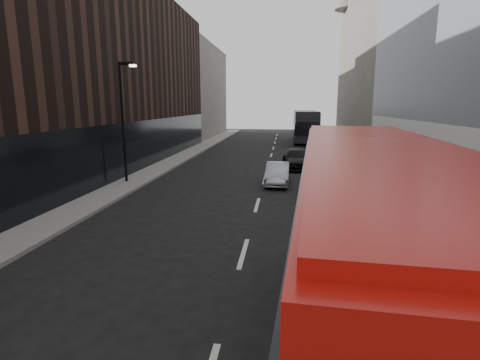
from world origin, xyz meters
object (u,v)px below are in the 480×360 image
(car_a, at_px, (317,184))
(car_b, at_px, (278,174))
(grey_bus, at_px, (305,126))
(red_bus, at_px, (372,251))
(car_c, at_px, (297,159))
(street_lamp, at_px, (124,114))

(car_a, relative_size, car_b, 0.98)
(grey_bus, xyz_separation_m, car_a, (-0.77, -28.88, -1.46))
(red_bus, relative_size, car_a, 2.69)
(red_bus, relative_size, car_c, 2.13)
(car_a, height_order, car_b, car_a)
(red_bus, xyz_separation_m, grey_bus, (0.99, 42.09, -0.19))
(street_lamp, bearing_deg, red_bus, -54.04)
(street_lamp, height_order, car_a, street_lamp)
(red_bus, relative_size, grey_bus, 0.85)
(street_lamp, xyz_separation_m, car_b, (9.08, 0.96, -3.53))
(grey_bus, relative_size, car_a, 3.18)
(red_bus, distance_m, car_c, 22.27)
(red_bus, xyz_separation_m, car_b, (-1.91, 16.12, -1.66))
(car_b, height_order, car_c, car_c)
(street_lamp, xyz_separation_m, car_c, (10.45, 7.05, -3.47))
(red_bus, height_order, car_b, red_bus)
(car_b, bearing_deg, red_bus, -82.00)
(car_b, bearing_deg, street_lamp, -172.72)
(car_b, bearing_deg, car_c, 78.55)
(car_b, distance_m, car_c, 6.24)
(street_lamp, xyz_separation_m, car_a, (11.21, -1.95, -3.52))
(street_lamp, distance_m, car_a, 11.91)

